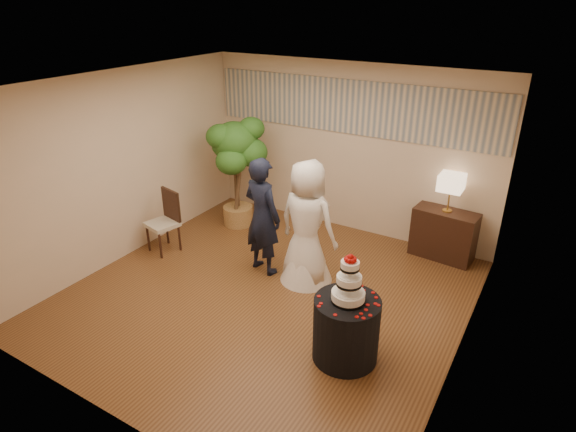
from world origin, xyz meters
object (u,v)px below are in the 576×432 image
Objects in this scene: cake_table at (346,329)px; console at (444,234)px; table_lamp at (450,193)px; bride at (307,223)px; wedding_cake at (349,278)px; groom at (262,216)px; ficus_tree at (236,172)px; side_chair at (162,222)px.

console reaches higher than cake_table.
console is 1.61× the size of table_lamp.
bride reaches higher than wedding_cake.
groom is 0.89× the size of ficus_tree.
cake_table is 1.30× the size of table_lamp.
groom is 1.76× the size of side_chair.
cake_table is 2.95m from table_lamp.
cake_table is 2.87m from console.
table_lamp is (0.33, 2.85, 0.03)m from wedding_cake.
groom is 1.86× the size of console.
groom reaches higher than side_chair.
console is (2.16, 1.73, -0.48)m from groom.
groom is at bearing 11.80° from bride.
ficus_tree reaches higher than wedding_cake.
console is 0.95× the size of side_chair.
table_lamp reaches higher than cake_table.
wedding_cake is (1.16, -1.21, 0.15)m from bride.
wedding_cake is 2.94m from console.
cake_table is at bearing 160.91° from groom.
table_lamp is (0.00, 0.00, 0.68)m from console.
side_chair is at bearing 14.37° from bride.
cake_table is (1.16, -1.21, -0.51)m from bride.
ficus_tree is at bearing -169.08° from table_lamp.
groom is 2.20m from cake_table.
console is at bearing 83.37° from wedding_cake.
groom is 2.78m from table_lamp.
side_chair is (-1.67, -0.32, -0.38)m from groom.
side_chair is (-3.84, -2.05, -0.57)m from table_lamp.
ficus_tree is 1.54m from side_chair.
cake_table is 0.66m from wedding_cake.
groom reaches higher than wedding_cake.
table_lamp is at bearing 83.37° from wedding_cake.
wedding_cake is 0.61× the size of console.
table_lamp is (1.49, 1.65, 0.17)m from bride.
cake_table is at bearing -91.44° from console.
bride is 2.28m from console.
ficus_tree is (-3.41, -0.66, -0.10)m from table_lamp.
groom is 0.97× the size of bride.
wedding_cake reaches higher than cake_table.
wedding_cake is at bearing 160.91° from groom.
side_chair is at bearing -146.66° from console.
table_lamp reaches higher than side_chair.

